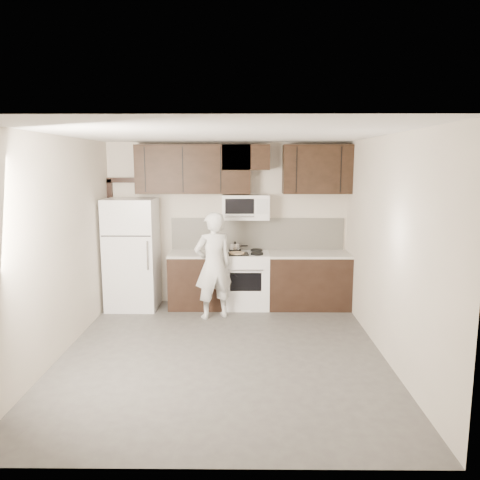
{
  "coord_description": "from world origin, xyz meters",
  "views": [
    {
      "loc": [
        0.27,
        -5.56,
        2.37
      ],
      "look_at": [
        0.22,
        0.9,
        1.3
      ],
      "focal_mm": 35.0,
      "sensor_mm": 36.0,
      "label": 1
    }
  ],
  "objects_px": {
    "person": "(213,266)",
    "refrigerator": "(132,254)",
    "microwave": "(246,207)",
    "stove": "(246,280)"
  },
  "relations": [
    {
      "from": "microwave",
      "to": "refrigerator",
      "type": "relative_size",
      "value": 0.42
    },
    {
      "from": "microwave",
      "to": "stove",
      "type": "bearing_deg",
      "value": -89.9
    },
    {
      "from": "stove",
      "to": "refrigerator",
      "type": "relative_size",
      "value": 0.52
    },
    {
      "from": "stove",
      "to": "refrigerator",
      "type": "height_order",
      "value": "refrigerator"
    },
    {
      "from": "refrigerator",
      "to": "stove",
      "type": "bearing_deg",
      "value": 1.51
    },
    {
      "from": "refrigerator",
      "to": "person",
      "type": "xyz_separation_m",
      "value": [
        1.35,
        -0.51,
        -0.08
      ]
    },
    {
      "from": "refrigerator",
      "to": "person",
      "type": "relative_size",
      "value": 1.1
    },
    {
      "from": "stove",
      "to": "person",
      "type": "xyz_separation_m",
      "value": [
        -0.5,
        -0.55,
        0.36
      ]
    },
    {
      "from": "person",
      "to": "refrigerator",
      "type": "bearing_deg",
      "value": -44.07
    },
    {
      "from": "stove",
      "to": "refrigerator",
      "type": "xyz_separation_m",
      "value": [
        -1.85,
        -0.05,
        0.44
      ]
    }
  ]
}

